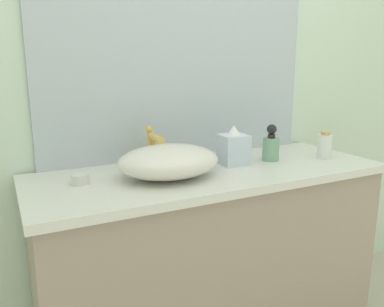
# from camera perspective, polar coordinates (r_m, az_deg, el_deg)

# --- Properties ---
(bathroom_wall_rear) EXTENTS (6.00, 0.06, 2.60)m
(bathroom_wall_rear) POSITION_cam_1_polar(r_m,az_deg,el_deg) (1.82, 0.30, 14.52)
(bathroom_wall_rear) COLOR silver
(bathroom_wall_rear) RESTS_ON ground
(vanity_counter) EXTENTS (1.43, 0.54, 0.84)m
(vanity_counter) POSITION_cam_1_polar(r_m,az_deg,el_deg) (1.72, 2.69, -15.91)
(vanity_counter) COLOR gray
(vanity_counter) RESTS_ON ground
(wall_mirror_panel) EXTENTS (1.27, 0.01, 1.12)m
(wall_mirror_panel) POSITION_cam_1_polar(r_m,az_deg,el_deg) (1.75, -1.53, 17.73)
(wall_mirror_panel) COLOR #B2BCC6
(wall_mirror_panel) RESTS_ON vanity_counter
(sink_basin) EXTENTS (0.38, 0.30, 0.12)m
(sink_basin) POSITION_cam_1_polar(r_m,az_deg,el_deg) (1.44, -3.43, -1.15)
(sink_basin) COLOR silver
(sink_basin) RESTS_ON vanity_counter
(faucet) EXTENTS (0.03, 0.14, 0.17)m
(faucet) POSITION_cam_1_polar(r_m,az_deg,el_deg) (1.59, -5.82, 1.38)
(faucet) COLOR gold
(faucet) RESTS_ON vanity_counter
(soap_dispenser) EXTENTS (0.07, 0.07, 0.16)m
(soap_dispenser) POSITION_cam_1_polar(r_m,az_deg,el_deg) (1.73, 11.51, 1.06)
(soap_dispenser) COLOR #7AA787
(soap_dispenser) RESTS_ON vanity_counter
(lotion_bottle) EXTENTS (0.06, 0.06, 0.12)m
(lotion_bottle) POSITION_cam_1_polar(r_m,az_deg,el_deg) (1.84, 18.87, 1.07)
(lotion_bottle) COLOR white
(lotion_bottle) RESTS_ON vanity_counter
(tissue_box) EXTENTS (0.12, 0.12, 0.17)m
(tissue_box) POSITION_cam_1_polar(r_m,az_deg,el_deg) (1.64, 6.10, 0.85)
(tissue_box) COLOR silver
(tissue_box) RESTS_ON vanity_counter
(candle_jar) EXTENTS (0.06, 0.06, 0.04)m
(candle_jar) POSITION_cam_1_polar(r_m,az_deg,el_deg) (1.42, -16.11, -3.62)
(candle_jar) COLOR silver
(candle_jar) RESTS_ON vanity_counter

